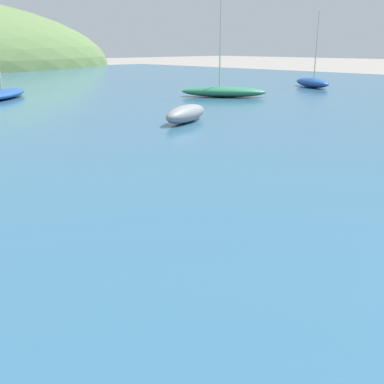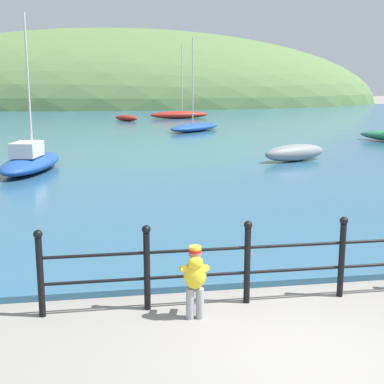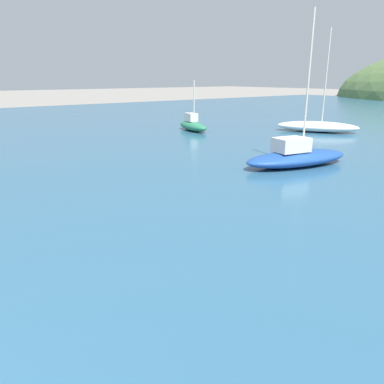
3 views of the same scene
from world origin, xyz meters
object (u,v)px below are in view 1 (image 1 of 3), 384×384
object	(u,v)px
boat_nearest_quay	(224,91)
boat_far_left	(312,82)
boat_white_sailboat	(4,94)
boat_far_right	(186,114)

from	to	relation	value
boat_nearest_quay	boat_far_left	xyz separation A→B (m)	(9.14, -0.06, 0.03)
boat_white_sailboat	boat_far_left	bearing A→B (deg)	-23.40
boat_far_left	boat_white_sailboat	size ratio (longest dim) A/B	0.90
boat_far_left	boat_far_right	bearing A→B (deg)	-163.48
boat_far_right	boat_far_left	bearing A→B (deg)	16.52
boat_far_left	boat_far_right	xyz separation A→B (m)	(-16.76, -4.97, -0.02)
boat_white_sailboat	boat_far_right	bearing A→B (deg)	-82.58
boat_far_left	boat_far_right	world-z (taller)	boat_far_left
boat_nearest_quay	boat_white_sailboat	bearing A→B (deg)	139.59
boat_far_left	boat_white_sailboat	xyz separation A→B (m)	(-18.45, 7.98, -0.08)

